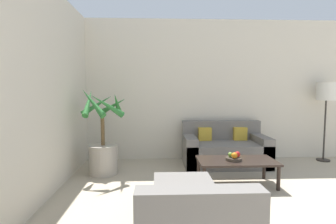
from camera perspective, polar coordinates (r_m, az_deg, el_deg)
wall_back at (r=5.57m, az=21.36°, el=4.46°), size 8.78×0.06×2.70m
potted_palm at (r=4.36m, az=-13.93°, el=-6.94°), size 0.79×0.80×1.40m
sofa_loveseat at (r=4.91m, az=12.19°, el=-8.06°), size 1.48×0.80×0.77m
floor_lamp at (r=5.76m, az=31.22°, el=3.25°), size 0.35×0.35×1.49m
coffee_table at (r=3.92m, az=14.69°, el=-10.63°), size 1.10×0.57×0.36m
fruit_bowl at (r=3.87m, az=14.09°, el=-9.87°), size 0.22×0.22×0.04m
apple_red at (r=3.89m, az=14.86°, el=-8.88°), size 0.08×0.08×0.08m
apple_green at (r=3.87m, az=13.41°, el=-9.01°), size 0.07×0.07×0.07m
orange_fruit at (r=3.81m, az=14.26°, el=-9.14°), size 0.08×0.08×0.08m
ottoman at (r=2.91m, az=3.33°, el=-18.40°), size 0.62×0.55×0.41m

